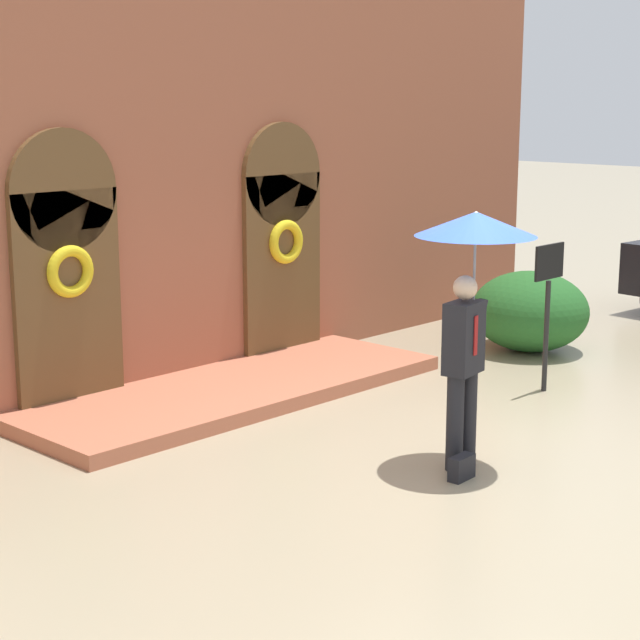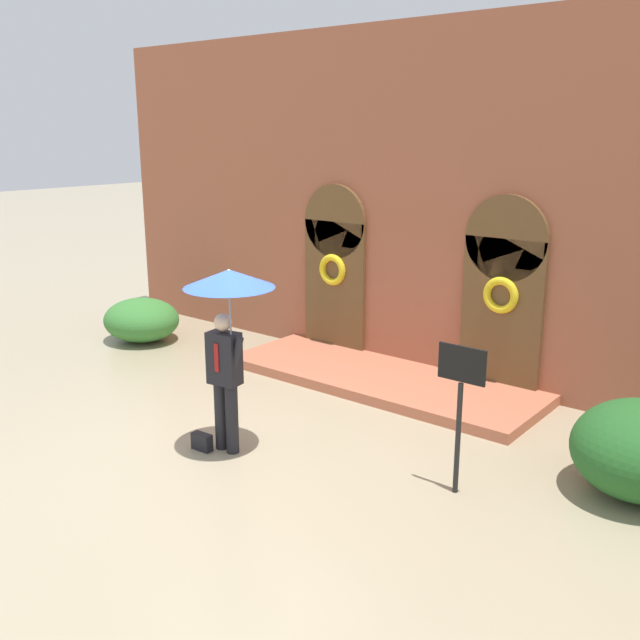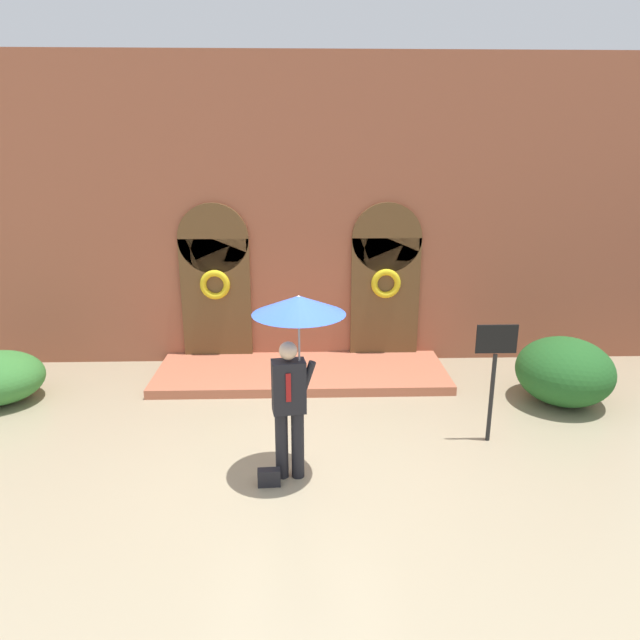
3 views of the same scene
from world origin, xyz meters
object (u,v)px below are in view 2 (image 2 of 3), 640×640
object	(u,v)px
person_with_umbrella	(228,306)
sign_post	(460,395)
shrub_left	(142,320)
handbag	(202,442)

from	to	relation	value
person_with_umbrella	sign_post	bearing A→B (deg)	17.52
person_with_umbrella	shrub_left	size ratio (longest dim) A/B	1.58
person_with_umbrella	handbag	world-z (taller)	person_with_umbrella
person_with_umbrella	handbag	distance (m)	1.85
sign_post	shrub_left	size ratio (longest dim) A/B	1.15
handbag	sign_post	xyz separation A→B (m)	(3.05, 1.05, 1.05)
person_with_umbrella	sign_post	distance (m)	2.92
person_with_umbrella	handbag	bearing A→B (deg)	-150.47
handbag	sign_post	world-z (taller)	sign_post
person_with_umbrella	shrub_left	distance (m)	5.67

